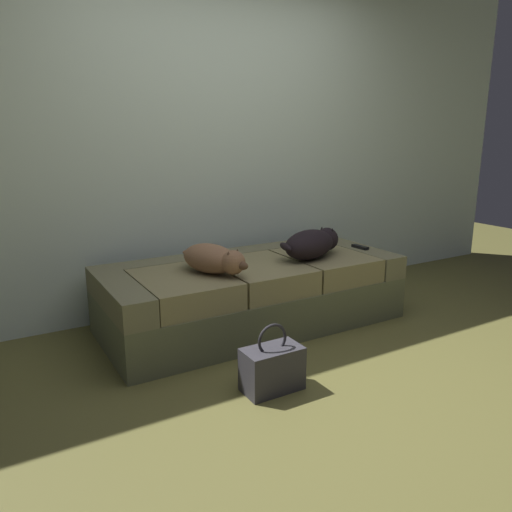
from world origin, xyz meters
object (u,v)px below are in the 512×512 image
(tv_remote, at_px, (360,247))
(handbag, at_px, (272,368))
(dog_tan, at_px, (214,259))
(couch, at_px, (252,293))
(dog_dark, at_px, (312,243))

(tv_remote, bearing_deg, handbag, -151.52)
(dog_tan, distance_m, tv_remote, 1.29)
(couch, height_order, tv_remote, tv_remote)
(dog_tan, xyz_separation_m, dog_dark, (0.78, 0.01, 0.01))
(couch, distance_m, dog_dark, 0.56)
(couch, xyz_separation_m, handbag, (-0.38, -0.87, -0.11))
(dog_tan, distance_m, handbag, 0.85)
(couch, relative_size, handbag, 5.53)
(couch, relative_size, tv_remote, 13.94)
(dog_tan, height_order, handbag, dog_tan)
(tv_remote, xyz_separation_m, handbag, (-1.30, -0.79, -0.35))
(couch, xyz_separation_m, dog_tan, (-0.36, -0.13, 0.33))
(couch, distance_m, dog_tan, 0.51)
(dog_tan, relative_size, dog_dark, 0.90)
(couch, bearing_deg, tv_remote, -5.03)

